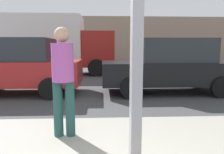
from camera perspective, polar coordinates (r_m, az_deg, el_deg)
ground_plane at (r=9.03m, az=-1.65°, el=-1.54°), size 60.00×60.00×0.00m
building_facade_far at (r=24.45m, az=-2.36°, el=10.23°), size 28.00×1.20×4.93m
parked_car_red at (r=7.43m, az=-24.35°, el=2.67°), size 4.11×1.95×1.78m
parked_car_black at (r=7.26m, az=15.30°, el=2.95°), size 4.36×1.98×1.77m
box_truck at (r=12.34m, az=-16.41°, el=8.67°), size 6.67×2.44×3.20m
pedestrian at (r=3.19m, az=-13.10°, el=0.50°), size 0.32×0.32×1.63m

